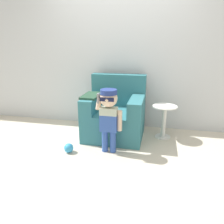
{
  "coord_description": "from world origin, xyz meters",
  "views": [
    {
      "loc": [
        0.65,
        -3.02,
        1.46
      ],
      "look_at": [
        0.0,
        -0.06,
        0.5
      ],
      "focal_mm": 35.0,
      "sensor_mm": 36.0,
      "label": 1
    }
  ],
  "objects_px": {
    "side_table": "(164,119)",
    "toy_ball": "(69,148)",
    "person_child": "(109,111)",
    "armchair": "(115,115)"
  },
  "relations": [
    {
      "from": "side_table",
      "to": "person_child",
      "type": "bearing_deg",
      "value": -138.55
    },
    {
      "from": "person_child",
      "to": "toy_ball",
      "type": "xyz_separation_m",
      "value": [
        -0.54,
        -0.15,
        -0.53
      ]
    },
    {
      "from": "side_table",
      "to": "toy_ball",
      "type": "bearing_deg",
      "value": -148.08
    },
    {
      "from": "person_child",
      "to": "toy_ball",
      "type": "relative_size",
      "value": 6.81
    },
    {
      "from": "armchair",
      "to": "toy_ball",
      "type": "relative_size",
      "value": 7.4
    },
    {
      "from": "person_child",
      "to": "side_table",
      "type": "relative_size",
      "value": 1.68
    },
    {
      "from": "side_table",
      "to": "toy_ball",
      "type": "height_order",
      "value": "side_table"
    },
    {
      "from": "side_table",
      "to": "toy_ball",
      "type": "relative_size",
      "value": 4.06
    },
    {
      "from": "armchair",
      "to": "person_child",
      "type": "distance_m",
      "value": 0.64
    },
    {
      "from": "armchair",
      "to": "toy_ball",
      "type": "height_order",
      "value": "armchair"
    }
  ]
}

